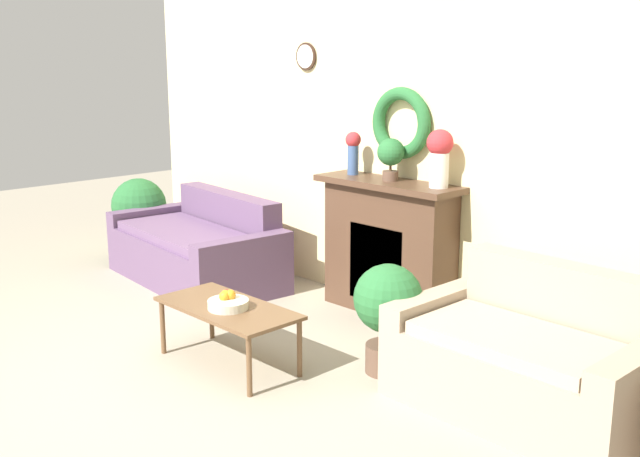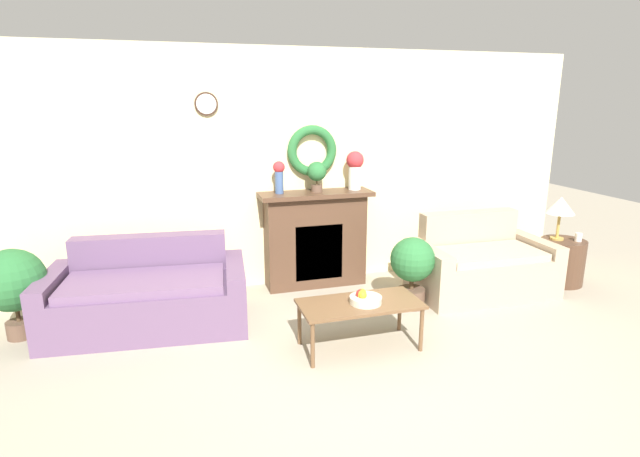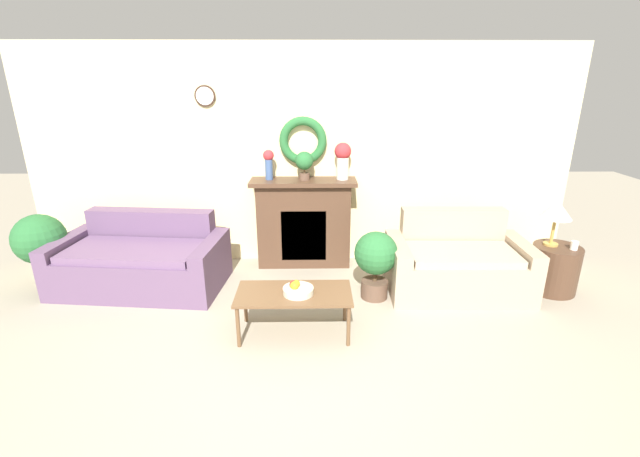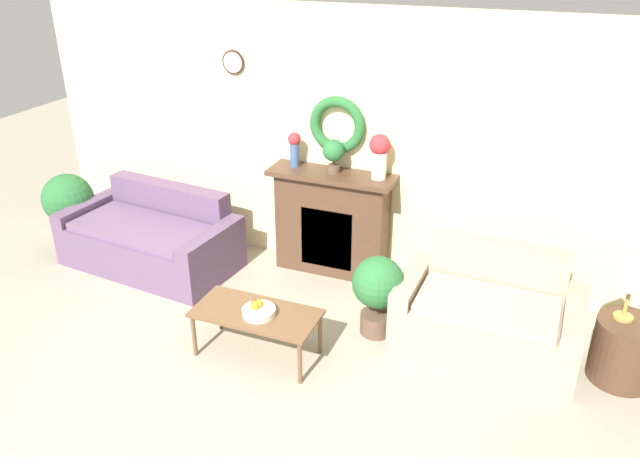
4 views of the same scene
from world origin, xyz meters
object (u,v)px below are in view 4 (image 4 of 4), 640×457
(loveseat_right, at_px, (488,315))
(coffee_table, at_px, (256,316))
(side_table_by_loveseat, at_px, (625,351))
(table_lamp, at_px, (634,274))
(vase_on_mantel_right, at_px, (380,153))
(couch_left, at_px, (152,238))
(vase_on_mantel_left, at_px, (294,147))
(potted_plant_floor_by_couch, at_px, (68,201))
(potted_plant_on_mantel, at_px, (334,153))
(fireplace, at_px, (332,222))
(potted_plant_floor_by_loveseat, at_px, (378,288))
(fruit_bowl, at_px, (258,310))

(loveseat_right, bearing_deg, coffee_table, -153.33)
(side_table_by_loveseat, relative_size, table_lamp, 1.04)
(coffee_table, distance_m, vase_on_mantel_right, 1.97)
(vase_on_mantel_right, bearing_deg, couch_left, -165.68)
(vase_on_mantel_left, xyz_separation_m, vase_on_mantel_right, (0.89, 0.00, 0.05))
(vase_on_mantel_right, bearing_deg, vase_on_mantel_left, 180.00)
(table_lamp, xyz_separation_m, potted_plant_floor_by_couch, (-5.75, 0.22, -0.39))
(couch_left, bearing_deg, potted_plant_floor_by_couch, -177.31)
(table_lamp, bearing_deg, potted_plant_on_mantel, 165.10)
(potted_plant_on_mantel, bearing_deg, fireplace, 136.94)
(side_table_by_loveseat, bearing_deg, vase_on_mantel_right, 161.13)
(couch_left, height_order, potted_plant_floor_by_loveseat, couch_left)
(side_table_by_loveseat, xyz_separation_m, vase_on_mantel_left, (-3.24, 0.80, 1.06))
(fireplace, distance_m, vase_on_mantel_left, 0.87)
(couch_left, relative_size, vase_on_mantel_left, 5.35)
(side_table_by_loveseat, bearing_deg, vase_on_mantel_left, 166.10)
(side_table_by_loveseat, bearing_deg, potted_plant_floor_by_couch, 177.37)
(couch_left, bearing_deg, fruit_bowl, -24.06)
(coffee_table, bearing_deg, loveseat_right, 25.46)
(side_table_by_loveseat, height_order, table_lamp, table_lamp)
(table_lamp, xyz_separation_m, potted_plant_floor_by_loveseat, (-1.97, -0.18, -0.47))
(potted_plant_on_mantel, bearing_deg, loveseat_right, -23.44)
(vase_on_mantel_left, distance_m, potted_plant_floor_by_loveseat, 1.75)
(loveseat_right, bearing_deg, vase_on_mantel_left, 161.61)
(couch_left, relative_size, potted_plant_on_mantel, 5.65)
(table_lamp, distance_m, potted_plant_on_mantel, 2.87)
(couch_left, relative_size, loveseat_right, 1.25)
(vase_on_mantel_left, distance_m, vase_on_mantel_right, 0.89)
(potted_plant_floor_by_couch, bearing_deg, loveseat_right, -2.79)
(loveseat_right, xyz_separation_m, fruit_bowl, (-1.76, -0.88, 0.16))
(fireplace, bearing_deg, loveseat_right, -23.66)
(fireplace, bearing_deg, vase_on_mantel_right, 0.65)
(table_lamp, relative_size, vase_on_mantel_right, 1.15)
(fruit_bowl, distance_m, vase_on_mantel_left, 1.89)
(coffee_table, relative_size, potted_plant_floor_by_couch, 1.26)
(loveseat_right, height_order, potted_plant_on_mantel, potted_plant_on_mantel)
(fruit_bowl, height_order, potted_plant_floor_by_couch, potted_plant_floor_by_couch)
(fruit_bowl, height_order, vase_on_mantel_right, vase_on_mantel_right)
(vase_on_mantel_right, xyz_separation_m, potted_plant_floor_by_loveseat, (0.31, -0.93, -0.92))
(table_lamp, distance_m, potted_plant_floor_by_couch, 5.77)
(table_lamp, bearing_deg, loveseat_right, -179.23)
(loveseat_right, xyz_separation_m, coffee_table, (-1.79, -0.85, 0.07))
(loveseat_right, xyz_separation_m, table_lamp, (1.03, 0.01, 0.62))
(coffee_table, xyz_separation_m, vase_on_mantel_left, (-0.35, 1.62, 0.94))
(fireplace, relative_size, loveseat_right, 0.84)
(side_table_by_loveseat, xyz_separation_m, table_lamp, (-0.06, 0.05, 0.67))
(potted_plant_floor_by_couch, bearing_deg, vase_on_mantel_right, 8.73)
(vase_on_mantel_left, xyz_separation_m, potted_plant_on_mantel, (0.43, -0.02, 0.00))
(vase_on_mantel_right, bearing_deg, side_table_by_loveseat, -18.87)
(vase_on_mantel_left, height_order, potted_plant_floor_by_couch, vase_on_mantel_left)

